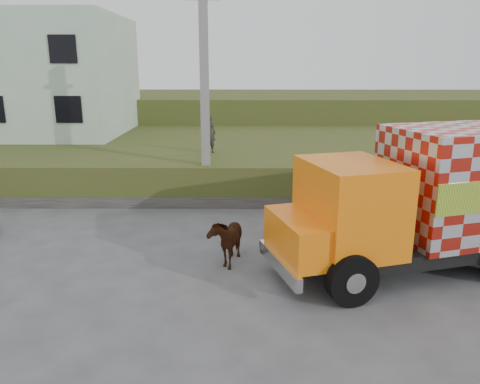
{
  "coord_description": "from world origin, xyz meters",
  "views": [
    {
      "loc": [
        0.37,
        -12.2,
        5.07
      ],
      "look_at": [
        0.27,
        1.54,
        1.3
      ],
      "focal_mm": 35.0,
      "sensor_mm": 36.0,
      "label": 1
    }
  ],
  "objects_px": {
    "utility_pole": "(205,93)",
    "cow": "(226,238)",
    "pedestrian": "(209,133)",
    "cargo_truck": "(446,197)"
  },
  "relations": [
    {
      "from": "pedestrian",
      "to": "utility_pole",
      "type": "bearing_deg",
      "value": 93.59
    },
    {
      "from": "cow",
      "to": "pedestrian",
      "type": "bearing_deg",
      "value": 107.77
    },
    {
      "from": "cargo_truck",
      "to": "pedestrian",
      "type": "xyz_separation_m",
      "value": [
        -6.54,
        7.97,
        0.46
      ]
    },
    {
      "from": "utility_pole",
      "to": "pedestrian",
      "type": "bearing_deg",
      "value": 91.71
    },
    {
      "from": "utility_pole",
      "to": "pedestrian",
      "type": "height_order",
      "value": "utility_pole"
    },
    {
      "from": "utility_pole",
      "to": "pedestrian",
      "type": "xyz_separation_m",
      "value": [
        -0.07,
        2.48,
        -1.78
      ]
    },
    {
      "from": "cargo_truck",
      "to": "pedestrian",
      "type": "bearing_deg",
      "value": 112.81
    },
    {
      "from": "utility_pole",
      "to": "cow",
      "type": "height_order",
      "value": "utility_pole"
    },
    {
      "from": "utility_pole",
      "to": "pedestrian",
      "type": "distance_m",
      "value": 3.05
    },
    {
      "from": "utility_pole",
      "to": "cargo_truck",
      "type": "relative_size",
      "value": 0.95
    }
  ]
}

